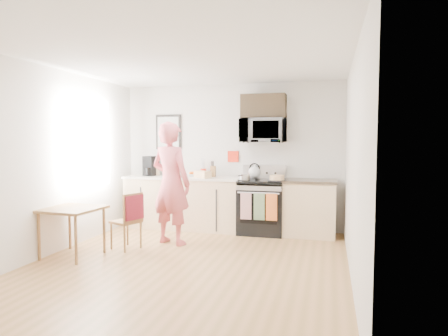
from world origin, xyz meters
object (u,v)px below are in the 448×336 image
(chair, at_px, (131,213))
(dining_table, at_px, (72,213))
(microwave, at_px, (263,131))
(cake, at_px, (277,178))
(person, at_px, (171,183))
(range, at_px, (262,208))

(chair, bearing_deg, dining_table, -119.89)
(microwave, distance_m, chair, 2.63)
(cake, bearing_deg, dining_table, -144.12)
(microwave, bearing_deg, person, -137.17)
(microwave, bearing_deg, chair, -135.22)
(range, xyz_separation_m, cake, (0.28, -0.18, 0.53))
(dining_table, height_order, cake, cake)
(range, distance_m, microwave, 1.33)
(range, height_order, person, person)
(range, bearing_deg, microwave, 90.06)
(range, bearing_deg, dining_table, -138.35)
(person, relative_size, dining_table, 2.60)
(microwave, xyz_separation_m, person, (-1.23, -1.14, -0.82))
(person, relative_size, cake, 6.41)
(microwave, relative_size, person, 0.41)
(cake, bearing_deg, person, -150.31)
(microwave, relative_size, chair, 0.91)
(range, relative_size, person, 0.62)
(person, bearing_deg, range, -122.49)
(microwave, distance_m, person, 1.87)
(cake, bearing_deg, range, 147.77)
(microwave, xyz_separation_m, dining_table, (-2.28, -2.13, -1.16))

